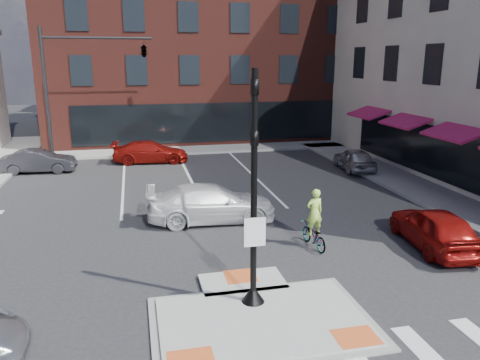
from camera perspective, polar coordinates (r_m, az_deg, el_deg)
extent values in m
plane|color=#28282B|center=(12.42, 2.07, -15.91)|extent=(120.00, 120.00, 0.00)
cube|color=gray|center=(11.99, 2.71, -16.97)|extent=(5.40, 3.60, 0.06)
cube|color=#A8A8A3|center=(11.98, 2.72, -16.85)|extent=(5.00, 3.20, 0.12)
cube|color=#A8A8A3|center=(13.75, 0.33, -12.40)|extent=(2.40, 1.40, 0.12)
cube|color=orange|center=(10.65, -6.02, -20.97)|extent=(1.00, 0.80, 0.01)
cube|color=orange|center=(11.61, 13.96, -18.06)|extent=(1.00, 0.80, 0.01)
cube|color=orange|center=(13.98, 0.04, -11.62)|extent=(0.90, 0.90, 0.01)
cube|color=gray|center=(25.23, 20.27, -0.58)|extent=(3.00, 24.00, 0.15)
cube|color=gray|center=(33.43, -2.63, 3.89)|extent=(26.00, 3.00, 0.15)
cube|color=#54201A|center=(42.73, -5.25, 16.20)|extent=(24.00, 18.00, 15.00)
cube|color=black|center=(34.12, -2.97, 7.04)|extent=(20.00, 0.12, 2.80)
cube|color=black|center=(25.56, 22.85, 3.10)|extent=(0.12, 16.00, 2.60)
cube|color=#CF1B61|center=(24.95, 21.84, 6.10)|extent=(1.46, 3.00, 0.58)
cube|color=#CF1B61|center=(30.04, 15.39, 7.91)|extent=(1.46, 3.00, 0.58)
cube|color=slate|center=(62.35, -14.32, 13.02)|extent=(10.00, 12.00, 10.00)
cube|color=brown|center=(65.40, -2.52, 14.38)|extent=(12.00, 12.00, 12.00)
cone|color=black|center=(12.59, 1.61, -13.66)|extent=(0.60, 0.60, 0.45)
cylinder|color=black|center=(11.51, 1.71, -1.05)|extent=(0.16, 0.16, 5.80)
cube|color=white|center=(11.75, 1.81, -6.38)|extent=(0.55, 0.04, 0.75)
imported|color=black|center=(11.13, 1.79, 9.42)|extent=(0.18, 0.22, 1.10)
imported|color=black|center=(11.30, 1.74, 3.35)|extent=(0.18, 0.22, 1.10)
cylinder|color=black|center=(28.80, -22.48, 8.96)|extent=(0.20, 0.20, 8.00)
cylinder|color=black|center=(28.39, -16.97, 16.25)|extent=(6.00, 0.14, 0.14)
imported|color=black|center=(28.34, -11.65, 15.36)|extent=(0.48, 2.24, 0.90)
imported|color=maroon|center=(17.32, 22.65, -5.40)|extent=(2.15, 4.34, 1.42)
imported|color=white|center=(18.59, -3.49, -2.84)|extent=(5.15, 2.29, 1.47)
imported|color=#2B2A2F|center=(28.81, -23.35, 2.13)|extent=(4.08, 1.66, 1.31)
imported|color=#AEB1B5|center=(27.77, 13.76, 2.47)|extent=(1.91, 3.95, 1.30)
imported|color=maroon|center=(29.58, -10.86, 3.39)|extent=(4.75, 2.31, 1.33)
imported|color=#3F3F44|center=(16.32, 8.96, -6.68)|extent=(0.73, 1.67, 0.85)
imported|color=#B9ED53|center=(16.04, 9.08, -3.89)|extent=(0.63, 0.45, 1.63)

